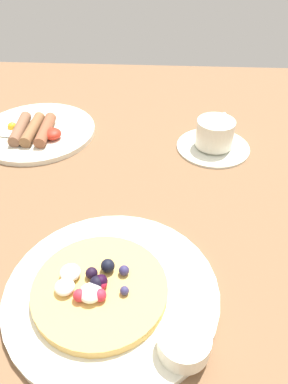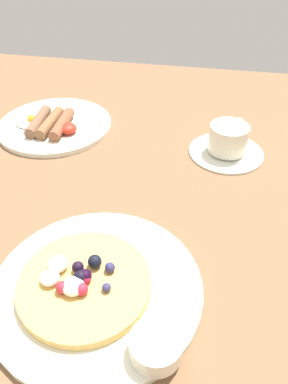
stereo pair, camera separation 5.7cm
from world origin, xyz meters
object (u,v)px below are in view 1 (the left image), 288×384
(syrup_ramekin, at_px, (184,343))
(breakfast_plate, at_px, (37,131))
(coffee_saucer, at_px, (213,146))
(coffee_cup, at_px, (215,132))
(pancake_plate, at_px, (112,292))

(syrup_ramekin, distance_m, breakfast_plate, 0.56)
(syrup_ramekin, distance_m, coffee_saucer, 0.44)
(breakfast_plate, bearing_deg, coffee_cup, -5.20)
(coffee_cup, bearing_deg, pancake_plate, -114.13)
(breakfast_plate, bearing_deg, pancake_plate, -61.91)
(coffee_saucer, bearing_deg, syrup_ramekin, -99.30)
(coffee_saucer, xyz_separation_m, coffee_cup, (0.00, 0.00, 0.03))
(pancake_plate, distance_m, coffee_cup, 0.40)
(coffee_saucer, bearing_deg, coffee_cup, 66.38)
(syrup_ramekin, bearing_deg, pancake_plate, 140.42)
(pancake_plate, xyz_separation_m, coffee_cup, (0.16, 0.36, 0.03))
(syrup_ramekin, height_order, coffee_saucer, syrup_ramekin)
(syrup_ramekin, xyz_separation_m, coffee_saucer, (0.07, 0.43, -0.02))
(breakfast_plate, height_order, coffee_cup, coffee_cup)
(syrup_ramekin, height_order, breakfast_plate, syrup_ramekin)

